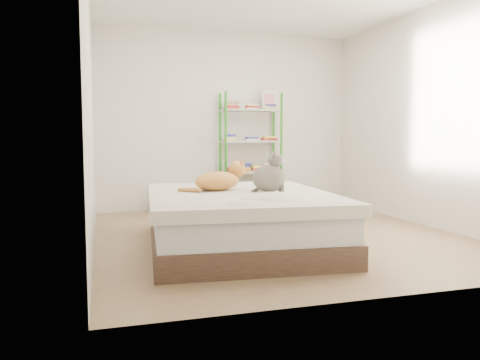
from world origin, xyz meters
name	(u,v)px	position (x,y,z in m)	size (l,w,h in m)	color
room	(278,114)	(0.00, 0.00, 1.30)	(3.81, 4.21, 2.61)	#987C4E
bed	(239,220)	(-0.57, -0.47, 0.27)	(1.85, 2.22, 0.53)	brown
orange_cat	(217,179)	(-0.73, -0.26, 0.65)	(0.58, 0.31, 0.23)	orange
grey_cat	(269,172)	(-0.30, -0.54, 0.72)	(0.28, 0.33, 0.38)	gray
shelf_unit	(251,154)	(0.31, 1.88, 0.82)	(0.88, 0.36, 1.74)	#25871A
cardboard_box	(252,202)	(0.12, 1.25, 0.19)	(0.68, 0.70, 0.44)	#A76B4D
white_bin	(168,199)	(-0.92, 1.85, 0.19)	(0.33, 0.29, 0.37)	silver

